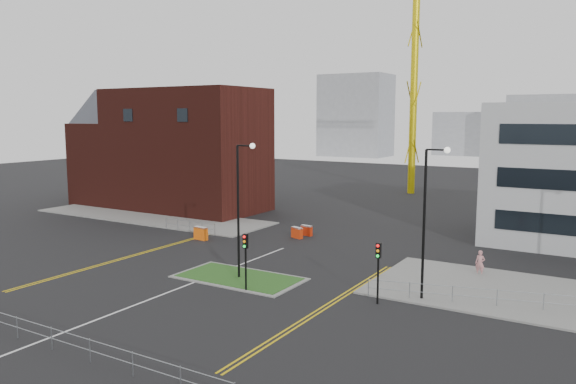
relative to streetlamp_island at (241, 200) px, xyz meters
The scene contains 25 objects.
ground 9.91m from the streetlamp_island, 105.50° to the right, with size 200.00×200.00×0.00m, color black.
pavement_left 26.80m from the streetlamp_island, 147.78° to the left, with size 28.00×8.00×0.12m, color slate.
pavement_right 21.35m from the streetlamp_island, 16.87° to the left, with size 24.00×10.00×0.12m, color slate.
island_kerb 5.38m from the streetlamp_island, behind, with size 8.60×4.60×0.08m, color slate.
grass_island 5.36m from the streetlamp_island, behind, with size 8.00×4.00×0.12m, color #27521B.
brick_building 32.20m from the streetlamp_island, 141.56° to the left, with size 24.20×10.07×14.24m.
streetlamp_island is the anchor object (origin of this frame).
streetlamp_right_near 12.17m from the streetlamp_island, ahead, with size 1.46×0.36×9.18m.
traffic_light_island 3.92m from the streetlamp_island, 48.59° to the right, with size 0.28×0.33×3.65m.
traffic_light_right 10.19m from the streetlamp_island, ahead, with size 0.28×0.33×3.65m.
railing_front 14.91m from the streetlamp_island, 99.00° to the right, with size 24.05×0.05×1.10m.
railing_left 17.22m from the streetlamp_island, 142.89° to the left, with size 6.05×0.05×1.10m.
railing_right 19.18m from the streetlamp_island, 10.84° to the left, with size 19.05×5.05×1.10m.
centre_line 8.38m from the streetlamp_island, 110.29° to the right, with size 0.15×30.00×0.01m, color silver.
yellow_left_a 12.61m from the streetlamp_island, 169.89° to the left, with size 0.12×24.00×0.01m, color gold.
yellow_left_b 12.35m from the streetlamp_island, 169.62° to the left, with size 0.12×24.00×0.01m, color gold.
yellow_right_a 9.29m from the streetlamp_island, 15.36° to the right, with size 0.12×20.00×0.01m, color gold.
yellow_right_b 9.53m from the streetlamp_island, 14.78° to the right, with size 0.12×20.00×0.01m, color gold.
skyline_a 119.82m from the streetlamp_island, 110.65° to the left, with size 18.00×12.00×22.00m, color gray.
skyline_b 122.28m from the streetlamp_island, 86.35° to the left, with size 24.00×12.00×16.00m, color gray.
skyline_d 132.40m from the streetlamp_island, 94.43° to the left, with size 30.00×12.00×12.00m, color gray.
pedestrian 17.00m from the streetlamp_island, 34.01° to the left, with size 0.64×0.42×1.75m, color tan.
barrier_left 13.83m from the streetlamp_island, 141.94° to the left, with size 1.42×0.62×1.16m.
barrier_mid 15.49m from the streetlamp_island, 101.83° to the left, with size 1.18×0.58×0.95m.
barrier_right 14.23m from the streetlamp_island, 103.93° to the left, with size 1.25×0.76×0.99m.
Camera 1 is at (23.86, -21.83, 10.92)m, focal length 35.00 mm.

